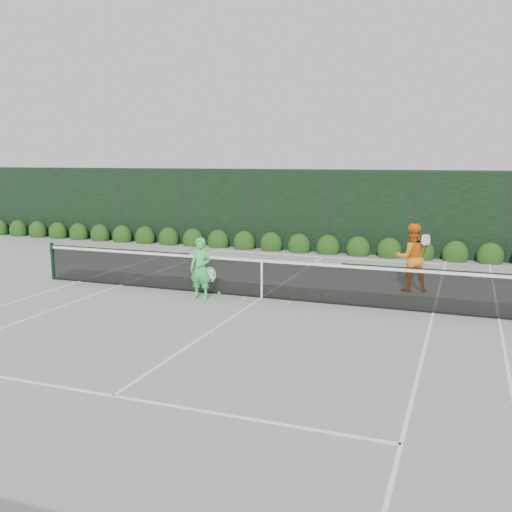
% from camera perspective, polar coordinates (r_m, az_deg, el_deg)
% --- Properties ---
extents(ground, '(80.00, 80.00, 0.00)m').
position_cam_1_polar(ground, '(14.30, 0.58, -4.21)').
color(ground, gray).
rests_on(ground, ground).
extents(tennis_net, '(12.90, 0.10, 1.07)m').
position_cam_1_polar(tennis_net, '(14.19, 0.49, -2.11)').
color(tennis_net, black).
rests_on(tennis_net, ground).
extents(player_woman, '(0.63, 0.37, 1.53)m').
position_cam_1_polar(player_woman, '(14.13, -5.55, -1.25)').
color(player_woman, '#3ED35E').
rests_on(player_woman, ground).
extents(player_man, '(1.05, 0.94, 1.79)m').
position_cam_1_polar(player_man, '(15.40, 15.28, -0.15)').
color(player_man, orange).
rests_on(player_man, ground).
extents(court_lines, '(11.03, 23.83, 0.01)m').
position_cam_1_polar(court_lines, '(14.30, 0.58, -4.18)').
color(court_lines, white).
rests_on(court_lines, ground).
extents(windscreen_fence, '(32.00, 21.07, 3.06)m').
position_cam_1_polar(windscreen_fence, '(11.53, -3.99, 0.08)').
color(windscreen_fence, black).
rests_on(windscreen_fence, ground).
extents(hedge_row, '(31.66, 0.65, 0.94)m').
position_cam_1_polar(hedge_row, '(20.99, 7.23, 0.85)').
color(hedge_row, '#15330E').
rests_on(hedge_row, ground).
extents(tennis_balls, '(3.51, 1.52, 0.07)m').
position_cam_1_polar(tennis_balls, '(14.65, 0.96, -3.73)').
color(tennis_balls, '#D3ED34').
rests_on(tennis_balls, ground).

